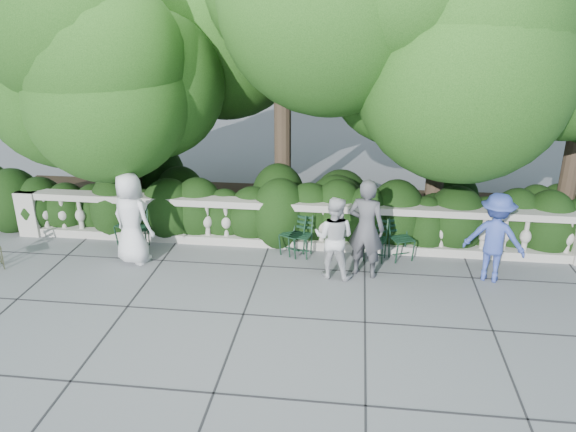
# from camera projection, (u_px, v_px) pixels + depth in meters

# --- Properties ---
(ground) EXTENTS (90.00, 90.00, 0.00)m
(ground) POSITION_uv_depth(u_px,v_px,m) (281.00, 287.00, 10.14)
(ground) COLOR #585A60
(ground) RESTS_ON ground
(balustrade) EXTENTS (12.00, 0.44, 1.00)m
(balustrade) POSITION_uv_depth(u_px,v_px,m) (293.00, 225.00, 11.63)
(balustrade) COLOR #9E998E
(balustrade) RESTS_ON ground
(shrub_hedge) EXTENTS (15.00, 2.60, 1.70)m
(shrub_hedge) POSITION_uv_depth(u_px,v_px,m) (299.00, 225.00, 12.91)
(shrub_hedge) COLOR black
(shrub_hedge) RESTS_ON ground
(tree_canopy) EXTENTS (15.04, 6.52, 6.78)m
(tree_canopy) POSITION_uv_depth(u_px,v_px,m) (334.00, 46.00, 11.57)
(tree_canopy) COLOR #3F3023
(tree_canopy) RESTS_ON ground
(chair_a) EXTENTS (0.57, 0.59, 0.84)m
(chair_a) POSITION_uv_depth(u_px,v_px,m) (125.00, 247.00, 11.78)
(chair_a) COLOR black
(chair_a) RESTS_ON ground
(chair_b) EXTENTS (0.53, 0.56, 0.84)m
(chair_b) POSITION_uv_depth(u_px,v_px,m) (139.00, 251.00, 11.60)
(chair_b) COLOR black
(chair_b) RESTS_ON ground
(chair_c) EXTENTS (0.61, 0.63, 0.84)m
(chair_c) POSITION_uv_depth(u_px,v_px,m) (288.00, 257.00, 11.32)
(chair_c) COLOR black
(chair_c) RESTS_ON ground
(chair_d) EXTENTS (0.53, 0.56, 0.84)m
(chair_d) POSITION_uv_depth(u_px,v_px,m) (298.00, 258.00, 11.26)
(chair_d) COLOR black
(chair_d) RESTS_ON ground
(chair_e) EXTENTS (0.54, 0.57, 0.84)m
(chair_e) POSITION_uv_depth(u_px,v_px,m) (373.00, 263.00, 11.09)
(chair_e) COLOR black
(chair_e) RESTS_ON ground
(chair_f) EXTENTS (0.60, 0.62, 0.84)m
(chair_f) POSITION_uv_depth(u_px,v_px,m) (404.00, 262.00, 11.11)
(chair_f) COLOR black
(chair_f) RESTS_ON ground
(person_businessman) EXTENTS (1.04, 0.87, 1.82)m
(person_businessman) POSITION_uv_depth(u_px,v_px,m) (131.00, 218.00, 10.82)
(person_businessman) COLOR silver
(person_businessman) RESTS_ON ground
(person_woman_grey) EXTENTS (0.79, 0.64, 1.89)m
(person_woman_grey) POSITION_uv_depth(u_px,v_px,m) (366.00, 228.00, 10.28)
(person_woman_grey) COLOR #444449
(person_woman_grey) RESTS_ON ground
(person_casual_man) EXTENTS (0.87, 0.74, 1.56)m
(person_casual_man) POSITION_uv_depth(u_px,v_px,m) (334.00, 238.00, 10.29)
(person_casual_man) COLOR silver
(person_casual_man) RESTS_ON ground
(person_older_blue) EXTENTS (1.23, 0.94, 1.68)m
(person_older_blue) POSITION_uv_depth(u_px,v_px,m) (495.00, 238.00, 10.14)
(person_older_blue) COLOR #334599
(person_older_blue) RESTS_ON ground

